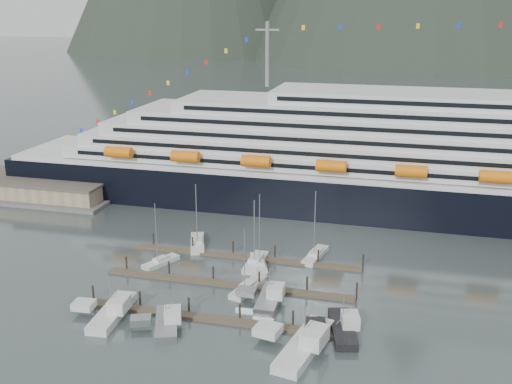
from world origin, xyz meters
TOP-DOWN VIEW (x-y plane):
  - ground at (0.00, 0.00)m, footprint 1600.00×1600.00m
  - cruise_ship at (30.03, 54.94)m, footprint 210.00×30.40m
  - warehouse at (-72.00, 42.00)m, footprint 46.00×20.00m
  - dock_near at (-4.93, -9.95)m, footprint 48.18×2.28m
  - dock_mid at (-4.93, 3.05)m, footprint 48.18×2.28m
  - dock_far at (-4.93, 16.05)m, footprint 48.18×2.28m
  - sailboat_a at (-20.76, 8.78)m, footprint 5.74×8.56m
  - sailboat_c at (-0.70, 1.89)m, footprint 4.79×9.84m
  - sailboat_d at (-1.29, 12.69)m, footprint 6.10×10.60m
  - sailboat_e at (-17.00, 19.99)m, footprint 6.44×11.29m
  - sailboat_f at (-2.10, 13.30)m, footprint 3.09×10.28m
  - sailboat_g at (8.98, 19.99)m, footprint 4.35×10.59m
  - trawler_a at (-20.31, -13.07)m, footprint 9.84×13.60m
  - trawler_b at (-10.04, -14.18)m, footprint 9.31×11.19m
  - trawler_c at (12.77, -14.96)m, footprint 11.85×16.54m
  - trawler_d at (17.87, -8.47)m, footprint 9.29×12.12m
  - trawler_e at (4.21, -1.47)m, footprint 8.54×11.20m

SIDE VIEW (x-z plane):
  - ground at x=0.00m, z-range 0.00..0.00m
  - dock_near at x=-4.93m, z-range -1.29..1.91m
  - dock_mid at x=-4.93m, z-range -1.29..1.91m
  - dock_far at x=-4.93m, z-range -1.29..1.91m
  - sailboat_c at x=-0.70m, z-range -6.03..6.86m
  - sailboat_a at x=-20.76m, z-range -6.37..7.21m
  - sailboat_g at x=8.98m, z-range -7.17..8.02m
  - sailboat_d at x=-1.29m, z-range -7.55..8.41m
  - sailboat_e at x=-17.00m, z-range -6.94..7.82m
  - sailboat_f at x=-2.10m, z-range -6.86..7.76m
  - trawler_d at x=17.87m, z-range -2.57..4.34m
  - trawler_b at x=-10.04m, z-range -2.57..4.35m
  - trawler_e at x=4.21m, z-range -2.68..4.51m
  - trawler_a at x=-20.31m, z-range -2.75..4.61m
  - trawler_c at x=12.77m, z-range -3.12..5.13m
  - warehouse at x=-72.00m, z-range -0.65..5.15m
  - cruise_ship at x=30.03m, z-range -13.11..37.19m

